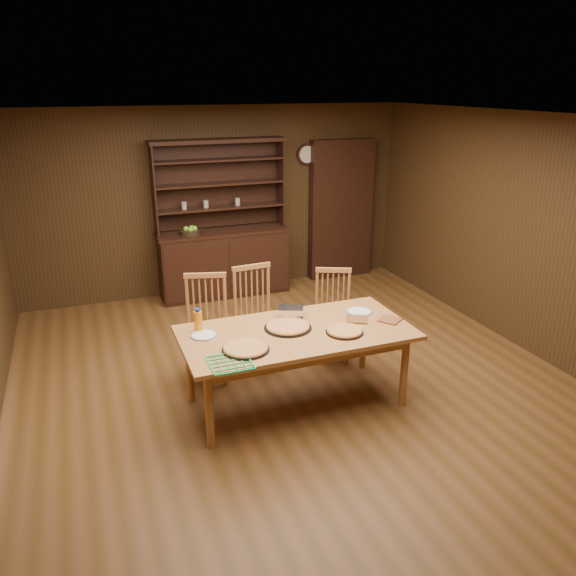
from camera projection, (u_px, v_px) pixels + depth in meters
name	position (u px, v px, depth m)	size (l,w,h in m)	color
floor	(294.00, 382.00, 5.74)	(6.00, 6.00, 0.00)	brown
room_shell	(295.00, 232.00, 5.19)	(6.00, 6.00, 6.00)	beige
china_hutch	(223.00, 254.00, 7.94)	(1.84, 0.52, 2.17)	black
doorway	(341.00, 210.00, 8.55)	(1.00, 0.18, 2.10)	black
wall_clock	(307.00, 154.00, 8.12)	(0.30, 0.05, 0.30)	black
dining_table	(296.00, 338.00, 5.15)	(2.10, 1.05, 0.75)	#A26838
chair_left	(207.00, 324.00, 5.70)	(0.54, 0.53, 1.09)	#A56138
chair_center	(256.00, 313.00, 5.96)	(0.48, 0.46, 1.09)	#A56138
chair_right	(333.00, 311.00, 6.13)	(0.53, 0.52, 1.00)	#A56138
pizza_left	(246.00, 348.00, 4.75)	(0.41, 0.41, 0.04)	black
pizza_right	(345.00, 331.00, 5.08)	(0.34, 0.34, 0.04)	black
pizza_center	(288.00, 327.00, 5.16)	(0.44, 0.44, 0.04)	black
cooling_rack	(230.00, 363.00, 4.52)	(0.33, 0.33, 0.02)	#0DB05C
plate_left	(204.00, 335.00, 5.01)	(0.23, 0.23, 0.02)	silver
plate_right	(359.00, 312.00, 5.52)	(0.25, 0.25, 0.02)	silver
foil_dish	(291.00, 312.00, 5.41)	(0.24, 0.17, 0.10)	white
juice_bottle	(198.00, 321.00, 5.08)	(0.07, 0.07, 0.22)	orange
pot_holder_a	(390.00, 320.00, 5.34)	(0.19, 0.19, 0.01)	red
pot_holder_b	(357.00, 319.00, 5.35)	(0.20, 0.20, 0.02)	red
fruit_bowl	(190.00, 231.00, 7.60)	(0.27, 0.27, 0.12)	black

